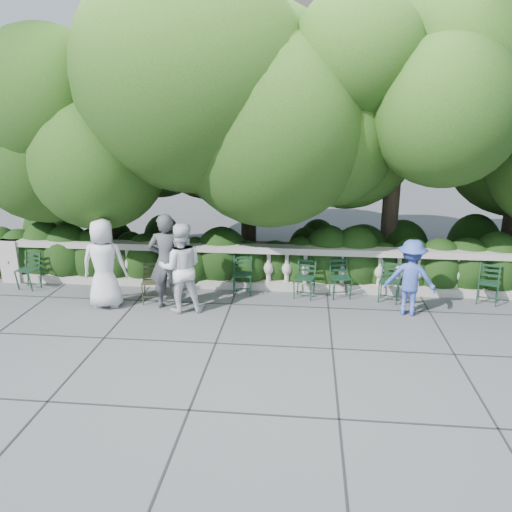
# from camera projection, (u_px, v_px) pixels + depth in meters

# --- Properties ---
(ground) EXTENTS (90.00, 90.00, 0.00)m
(ground) POSITION_uv_depth(u_px,v_px,m) (251.00, 321.00, 9.52)
(ground) COLOR #4C4D53
(ground) RESTS_ON ground
(balustrade) EXTENTS (12.00, 0.44, 1.00)m
(balustrade) POSITION_uv_depth(u_px,v_px,m) (260.00, 268.00, 11.10)
(balustrade) COLOR #9E998E
(balustrade) RESTS_ON ground
(shrub_hedge) EXTENTS (15.00, 2.60, 1.70)m
(shrub_hedge) POSITION_uv_depth(u_px,v_px,m) (264.00, 272.00, 12.38)
(shrub_hedge) COLOR black
(shrub_hedge) RESTS_ON ground
(tree_canopy) EXTENTS (15.04, 6.52, 6.78)m
(tree_canopy) POSITION_uv_depth(u_px,v_px,m) (296.00, 105.00, 11.36)
(tree_canopy) COLOR #3F3023
(tree_canopy) RESTS_ON ground
(chair_a) EXTENTS (0.53, 0.56, 0.84)m
(chair_a) POSITION_uv_depth(u_px,v_px,m) (26.00, 291.00, 11.10)
(chair_a) COLOR black
(chair_a) RESTS_ON ground
(chair_b) EXTENTS (0.48, 0.51, 0.84)m
(chair_b) POSITION_uv_depth(u_px,v_px,m) (242.00, 296.00, 10.76)
(chair_b) COLOR black
(chair_b) RESTS_ON ground
(chair_c) EXTENTS (0.54, 0.57, 0.84)m
(chair_c) POSITION_uv_depth(u_px,v_px,m) (302.00, 300.00, 10.56)
(chair_c) COLOR black
(chair_c) RESTS_ON ground
(chair_d) EXTENTS (0.54, 0.57, 0.84)m
(chair_d) POSITION_uv_depth(u_px,v_px,m) (341.00, 300.00, 10.57)
(chair_d) COLOR black
(chair_d) RESTS_ON ground
(chair_e) EXTENTS (0.56, 0.58, 0.84)m
(chair_e) POSITION_uv_depth(u_px,v_px,m) (387.00, 304.00, 10.36)
(chair_e) COLOR black
(chair_e) RESTS_ON ground
(chair_f) EXTENTS (0.57, 0.60, 0.84)m
(chair_f) POSITION_uv_depth(u_px,v_px,m) (486.00, 306.00, 10.26)
(chair_f) COLOR black
(chair_f) RESTS_ON ground
(chair_weathered) EXTENTS (0.52, 0.55, 0.84)m
(chair_weathered) POSITION_uv_depth(u_px,v_px,m) (152.00, 305.00, 10.31)
(chair_weathered) COLOR black
(chair_weathered) RESTS_ON ground
(person_businessman) EXTENTS (0.94, 0.66, 1.82)m
(person_businessman) POSITION_uv_depth(u_px,v_px,m) (104.00, 264.00, 9.98)
(person_businessman) COLOR silver
(person_businessman) RESTS_ON ground
(person_woman_grey) EXTENTS (0.76, 0.55, 1.94)m
(person_woman_grey) POSITION_uv_depth(u_px,v_px,m) (166.00, 261.00, 9.93)
(person_woman_grey) COLOR #3F4044
(person_woman_grey) RESTS_ON ground
(person_casual_man) EXTENTS (1.00, 0.86, 1.79)m
(person_casual_man) POSITION_uv_depth(u_px,v_px,m) (181.00, 268.00, 9.77)
(person_casual_man) COLOR silver
(person_casual_man) RESTS_ON ground
(person_older_blue) EXTENTS (1.07, 0.75, 1.51)m
(person_older_blue) POSITION_uv_depth(u_px,v_px,m) (410.00, 278.00, 9.65)
(person_older_blue) COLOR #384FAA
(person_older_blue) RESTS_ON ground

